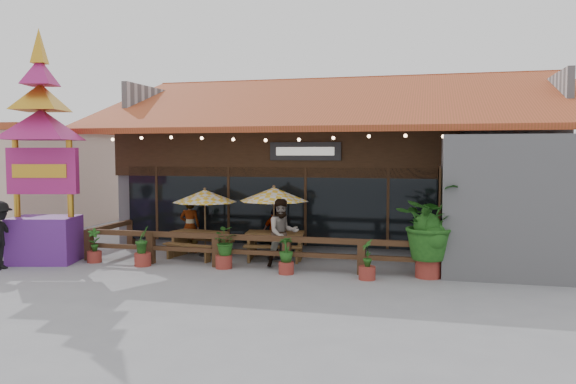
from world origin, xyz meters
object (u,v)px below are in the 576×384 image
(picnic_table_left, at_px, (199,240))
(picnic_table_right, at_px, (275,241))
(thai_sign_tower, at_px, (42,131))
(tropical_plant, at_px, (429,224))
(umbrella_right, at_px, (274,195))
(umbrella_left, at_px, (205,196))

(picnic_table_left, distance_m, picnic_table_right, 2.32)
(thai_sign_tower, bearing_deg, tropical_plant, 3.47)
(umbrella_right, distance_m, thai_sign_tower, 6.85)
(umbrella_right, bearing_deg, picnic_table_left, -173.24)
(thai_sign_tower, bearing_deg, umbrella_right, 18.22)
(tropical_plant, bearing_deg, picnic_table_left, 170.31)
(umbrella_left, xyz_separation_m, thai_sign_tower, (-4.08, -2.09, 1.95))
(thai_sign_tower, xyz_separation_m, tropical_plant, (10.71, 0.65, -2.41))
(umbrella_left, bearing_deg, umbrella_right, -0.66)
(picnic_table_right, bearing_deg, thai_sign_tower, -161.78)
(thai_sign_tower, distance_m, tropical_plant, 11.00)
(umbrella_right, height_order, tropical_plant, tropical_plant)
(picnic_table_right, height_order, tropical_plant, tropical_plant)
(umbrella_right, xyz_separation_m, picnic_table_left, (-2.26, -0.27, -1.39))
(umbrella_left, distance_m, picnic_table_left, 1.33)
(picnic_table_right, height_order, thai_sign_tower, thai_sign_tower)
(umbrella_right, bearing_deg, tropical_plant, -17.64)
(umbrella_left, height_order, umbrella_right, umbrella_right)
(picnic_table_left, bearing_deg, picnic_table_right, 6.95)
(picnic_table_left, xyz_separation_m, thai_sign_tower, (-4.00, -1.79, 3.24))
(umbrella_right, distance_m, picnic_table_left, 2.67)
(thai_sign_tower, height_order, tropical_plant, thai_sign_tower)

